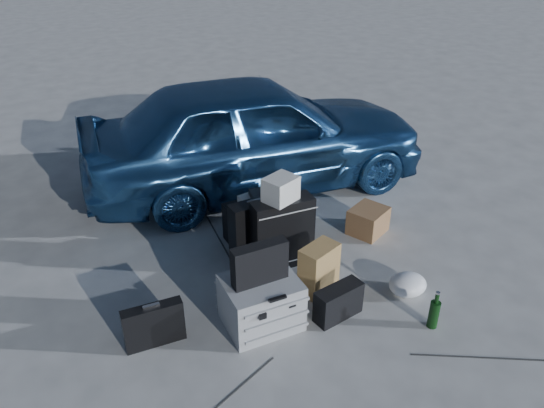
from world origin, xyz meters
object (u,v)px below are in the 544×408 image
(briefcase, at_px, (154,325))
(duffel_bag, at_px, (266,219))
(car, at_px, (255,133))
(green_bottle, at_px, (435,310))
(suitcase_left, at_px, (255,231))
(suitcase_right, at_px, (282,233))
(pelican_case, at_px, (261,303))
(cardboard_box, at_px, (368,221))

(briefcase, xyz_separation_m, duffel_bag, (1.50, 0.86, 0.02))
(briefcase, height_order, duffel_bag, duffel_bag)
(car, height_order, green_bottle, car)
(car, height_order, suitcase_left, car)
(suitcase_right, bearing_deg, car, 76.49)
(pelican_case, bearing_deg, briefcase, 170.35)
(pelican_case, bearing_deg, suitcase_left, 69.61)
(green_bottle, bearing_deg, briefcase, 153.45)
(cardboard_box, bearing_deg, suitcase_right, -179.67)
(car, height_order, suitcase_right, car)
(briefcase, xyz_separation_m, suitcase_right, (1.39, 0.37, 0.16))
(car, bearing_deg, suitcase_left, 160.97)
(pelican_case, height_order, suitcase_right, suitcase_right)
(car, bearing_deg, suitcase_right, 169.87)
(suitcase_right, relative_size, green_bottle, 2.06)
(suitcase_right, relative_size, cardboard_box, 1.89)
(car, relative_size, pelican_case, 6.78)
(car, relative_size, suitcase_right, 5.73)
(cardboard_box, bearing_deg, car, 106.51)
(car, xyz_separation_m, duffel_bag, (-0.49, -1.04, -0.47))
(car, bearing_deg, briefcase, 144.93)
(pelican_case, xyz_separation_m, duffel_bag, (0.69, 1.09, -0.01))
(pelican_case, relative_size, suitcase_right, 0.84)
(duffel_bag, height_order, green_bottle, duffel_bag)
(suitcase_left, height_order, green_bottle, suitcase_left)
(suitcase_left, xyz_separation_m, suitcase_right, (0.17, -0.21, 0.04))
(briefcase, height_order, cardboard_box, briefcase)
(car, distance_m, pelican_case, 2.48)
(suitcase_right, bearing_deg, suitcase_left, 137.03)
(suitcase_left, relative_size, cardboard_box, 1.69)
(suitcase_left, relative_size, green_bottle, 1.84)
(pelican_case, bearing_deg, duffel_bag, 63.93)
(duffel_bag, distance_m, green_bottle, 1.89)
(pelican_case, xyz_separation_m, cardboard_box, (1.63, 0.61, -0.07))
(pelican_case, distance_m, suitcase_right, 0.85)
(pelican_case, bearing_deg, cardboard_box, 26.82)
(suitcase_left, distance_m, green_bottle, 1.74)
(duffel_bag, bearing_deg, suitcase_left, -130.58)
(car, distance_m, green_bottle, 2.92)
(car, relative_size, duffel_bag, 4.90)
(suitcase_left, bearing_deg, green_bottle, -63.80)
(pelican_case, bearing_deg, suitcase_right, 52.43)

